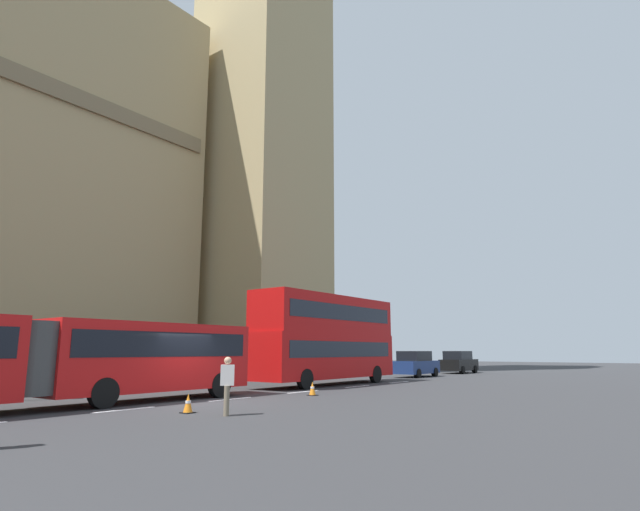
# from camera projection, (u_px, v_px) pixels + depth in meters

# --- Properties ---
(ground_plane) EXTENTS (160.00, 160.00, 0.00)m
(ground_plane) POSITION_uv_depth(u_px,v_px,m) (196.00, 403.00, 18.70)
(ground_plane) COLOR #333335
(lane_centre_marking) EXTENTS (29.80, 0.16, 0.01)m
(lane_centre_marking) POSITION_uv_depth(u_px,v_px,m) (230.00, 399.00, 20.03)
(lane_centre_marking) COLOR silver
(lane_centre_marking) RESTS_ON ground_plane
(articulated_bus) EXTENTS (17.21, 2.54, 2.90)m
(articulated_bus) POSITION_uv_depth(u_px,v_px,m) (25.00, 355.00, 16.09)
(articulated_bus) COLOR red
(articulated_bus) RESTS_ON ground_plane
(double_decker_bus) EXTENTS (10.53, 2.54, 4.90)m
(double_decker_bus) POSITION_uv_depth(u_px,v_px,m) (327.00, 336.00, 28.92)
(double_decker_bus) COLOR #B20F0F
(double_decker_bus) RESTS_ON ground_plane
(sedan_lead) EXTENTS (4.40, 1.86, 1.85)m
(sedan_lead) POSITION_uv_depth(u_px,v_px,m) (416.00, 364.00, 37.39)
(sedan_lead) COLOR navy
(sedan_lead) RESTS_ON ground_plane
(sedan_trailing) EXTENTS (4.40, 1.86, 1.85)m
(sedan_trailing) POSITION_uv_depth(u_px,v_px,m) (459.00, 362.00, 43.68)
(sedan_trailing) COLOR black
(sedan_trailing) RESTS_ON ground_plane
(traffic_cone_west) EXTENTS (0.36, 0.36, 0.58)m
(traffic_cone_west) POSITION_uv_depth(u_px,v_px,m) (188.00, 404.00, 15.61)
(traffic_cone_west) COLOR black
(traffic_cone_west) RESTS_ON ground_plane
(traffic_cone_middle) EXTENTS (0.36, 0.36, 0.58)m
(traffic_cone_middle) POSITION_uv_depth(u_px,v_px,m) (312.00, 389.00, 21.75)
(traffic_cone_middle) COLOR black
(traffic_cone_middle) RESTS_ON ground_plane
(pedestrian_by_kerb) EXTENTS (0.46, 0.45, 1.69)m
(pedestrian_by_kerb) POSITION_uv_depth(u_px,v_px,m) (227.00, 384.00, 15.10)
(pedestrian_by_kerb) COLOR #726651
(pedestrian_by_kerb) RESTS_ON ground_plane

